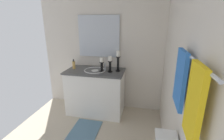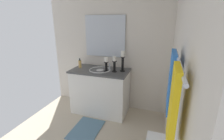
{
  "view_description": "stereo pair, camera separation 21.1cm",
  "coord_description": "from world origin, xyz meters",
  "px_view_note": "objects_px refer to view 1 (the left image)",
  "views": [
    {
      "loc": [
        1.69,
        0.85,
        1.71
      ],
      "look_at": [
        -0.23,
        0.43,
        1.1
      ],
      "focal_mm": 25.4,
      "sensor_mm": 36.0,
      "label": 1
    },
    {
      "loc": [
        1.63,
        1.05,
        1.71
      ],
      "look_at": [
        -0.23,
        0.43,
        1.1
      ],
      "focal_mm": 25.4,
      "sensor_mm": 36.0,
      "label": 2
    }
  ],
  "objects_px": {
    "sink_basin": "(95,72)",
    "soap_bottle": "(74,65)",
    "candle_holder_mid": "(102,64)",
    "towel_center": "(194,104)",
    "vanity_cabinet": "(96,92)",
    "towel_bar": "(194,59)",
    "towel_near_vanity": "(180,79)",
    "bath_mat": "(85,131)",
    "candle_holder_short": "(110,64)",
    "candle_holder_tall": "(118,60)",
    "mirror": "(99,36)"
  },
  "relations": [
    {
      "from": "sink_basin",
      "to": "soap_bottle",
      "type": "distance_m",
      "value": 0.44
    },
    {
      "from": "candle_holder_mid",
      "to": "soap_bottle",
      "type": "relative_size",
      "value": 1.42
    },
    {
      "from": "candle_holder_mid",
      "to": "towel_center",
      "type": "bearing_deg",
      "value": 30.53
    },
    {
      "from": "vanity_cabinet",
      "to": "candle_holder_mid",
      "type": "bearing_deg",
      "value": 72.35
    },
    {
      "from": "candle_holder_mid",
      "to": "towel_bar",
      "type": "height_order",
      "value": "towel_bar"
    },
    {
      "from": "candle_holder_mid",
      "to": "towel_center",
      "type": "xyz_separation_m",
      "value": [
        1.73,
        1.02,
        0.3
      ]
    },
    {
      "from": "candle_holder_mid",
      "to": "towel_near_vanity",
      "type": "relative_size",
      "value": 0.57
    },
    {
      "from": "bath_mat",
      "to": "sink_basin",
      "type": "bearing_deg",
      "value": 179.91
    },
    {
      "from": "vanity_cabinet",
      "to": "candle_holder_short",
      "type": "relative_size",
      "value": 3.83
    },
    {
      "from": "bath_mat",
      "to": "candle_holder_tall",
      "type": "bearing_deg",
      "value": 148.69
    },
    {
      "from": "mirror",
      "to": "candle_holder_mid",
      "type": "bearing_deg",
      "value": 23.82
    },
    {
      "from": "candle_holder_tall",
      "to": "bath_mat",
      "type": "height_order",
      "value": "candle_holder_tall"
    },
    {
      "from": "candle_holder_mid",
      "to": "candle_holder_short",
      "type": "bearing_deg",
      "value": 100.92
    },
    {
      "from": "candle_holder_tall",
      "to": "mirror",
      "type": "bearing_deg",
      "value": -118.07
    },
    {
      "from": "vanity_cabinet",
      "to": "soap_bottle",
      "type": "xyz_separation_m",
      "value": [
        -0.02,
        -0.42,
        0.5
      ]
    },
    {
      "from": "candle_holder_tall",
      "to": "candle_holder_mid",
      "type": "distance_m",
      "value": 0.3
    },
    {
      "from": "mirror",
      "to": "towel_center",
      "type": "bearing_deg",
      "value": 29.52
    },
    {
      "from": "candle_holder_mid",
      "to": "soap_bottle",
      "type": "distance_m",
      "value": 0.58
    },
    {
      "from": "sink_basin",
      "to": "soap_bottle",
      "type": "relative_size",
      "value": 2.23
    },
    {
      "from": "mirror",
      "to": "towel_bar",
      "type": "relative_size",
      "value": 0.99
    },
    {
      "from": "candle_holder_mid",
      "to": "vanity_cabinet",
      "type": "bearing_deg",
      "value": -107.65
    },
    {
      "from": "candle_holder_mid",
      "to": "bath_mat",
      "type": "relative_size",
      "value": 0.43
    },
    {
      "from": "candle_holder_tall",
      "to": "candle_holder_short",
      "type": "height_order",
      "value": "candle_holder_tall"
    },
    {
      "from": "vanity_cabinet",
      "to": "mirror",
      "type": "xyz_separation_m",
      "value": [
        -0.28,
        0.0,
        1.01
      ]
    },
    {
      "from": "vanity_cabinet",
      "to": "towel_bar",
      "type": "xyz_separation_m",
      "value": [
        1.58,
        1.18,
        1.06
      ]
    },
    {
      "from": "bath_mat",
      "to": "towel_near_vanity",
      "type": "bearing_deg",
      "value": 57.07
    },
    {
      "from": "vanity_cabinet",
      "to": "sink_basin",
      "type": "distance_m",
      "value": 0.38
    },
    {
      "from": "vanity_cabinet",
      "to": "towel_bar",
      "type": "distance_m",
      "value": 2.24
    },
    {
      "from": "candle_holder_tall",
      "to": "towel_center",
      "type": "height_order",
      "value": "towel_center"
    },
    {
      "from": "candle_holder_short",
      "to": "soap_bottle",
      "type": "bearing_deg",
      "value": -93.46
    },
    {
      "from": "mirror",
      "to": "bath_mat",
      "type": "bearing_deg",
      "value": 0.0
    },
    {
      "from": "candle_holder_short",
      "to": "towel_center",
      "type": "bearing_deg",
      "value": 26.53
    },
    {
      "from": "candle_holder_tall",
      "to": "towel_center",
      "type": "bearing_deg",
      "value": 22.21
    },
    {
      "from": "soap_bottle",
      "to": "sink_basin",
      "type": "bearing_deg",
      "value": 86.66
    },
    {
      "from": "mirror",
      "to": "soap_bottle",
      "type": "height_order",
      "value": "mirror"
    },
    {
      "from": "candle_holder_tall",
      "to": "soap_bottle",
      "type": "height_order",
      "value": "candle_holder_tall"
    },
    {
      "from": "towel_bar",
      "to": "candle_holder_short",
      "type": "bearing_deg",
      "value": -150.12
    },
    {
      "from": "sink_basin",
      "to": "bath_mat",
      "type": "relative_size",
      "value": 0.67
    },
    {
      "from": "towel_near_vanity",
      "to": "candle_holder_short",
      "type": "bearing_deg",
      "value": -147.16
    },
    {
      "from": "sink_basin",
      "to": "towel_center",
      "type": "distance_m",
      "value": 2.18
    },
    {
      "from": "vanity_cabinet",
      "to": "sink_basin",
      "type": "height_order",
      "value": "sink_basin"
    },
    {
      "from": "soap_bottle",
      "to": "towel_near_vanity",
      "type": "xyz_separation_m",
      "value": [
        1.41,
        1.59,
        0.36
      ]
    },
    {
      "from": "candle_holder_short",
      "to": "towel_near_vanity",
      "type": "bearing_deg",
      "value": 32.84
    },
    {
      "from": "sink_basin",
      "to": "mirror",
      "type": "height_order",
      "value": "mirror"
    },
    {
      "from": "vanity_cabinet",
      "to": "sink_basin",
      "type": "bearing_deg",
      "value": 90.0
    },
    {
      "from": "towel_bar",
      "to": "bath_mat",
      "type": "distance_m",
      "value": 2.12
    },
    {
      "from": "sink_basin",
      "to": "candle_holder_short",
      "type": "relative_size",
      "value": 1.44
    },
    {
      "from": "candle_holder_tall",
      "to": "towel_center",
      "type": "relative_size",
      "value": 0.82
    },
    {
      "from": "vanity_cabinet",
      "to": "candle_holder_short",
      "type": "height_order",
      "value": "candle_holder_short"
    },
    {
      "from": "bath_mat",
      "to": "mirror",
      "type": "bearing_deg",
      "value": -180.0
    }
  ]
}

